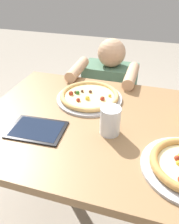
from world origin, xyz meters
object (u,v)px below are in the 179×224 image
pizza_far (89,96)px  diner_seated (109,104)px  tablet (37,130)px  water_cup_clear (110,121)px

pizza_far → diner_seated: diner_seated is taller
tablet → pizza_far: bearing=66.3°
water_cup_clear → diner_seated: bearing=101.8°
pizza_far → tablet: bearing=-113.7°
pizza_far → diner_seated: (0.01, 0.51, -0.35)m
water_cup_clear → tablet: (-0.31, -0.08, -0.06)m
diner_seated → tablet: bearing=-100.1°
pizza_far → water_cup_clear: size_ratio=2.82×
tablet → diner_seated: diner_seated is taller
water_cup_clear → diner_seated: diner_seated is taller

